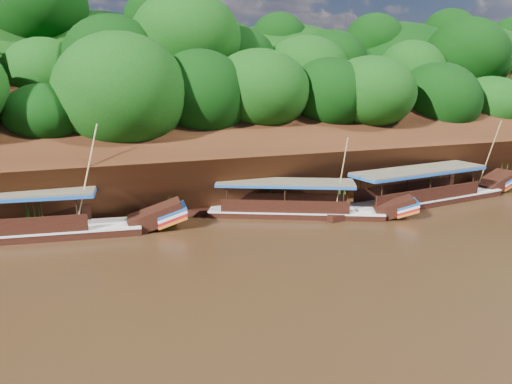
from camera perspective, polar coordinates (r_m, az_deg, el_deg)
ground at (r=24.59m, az=8.55°, el=-7.34°), size 160.00×160.00×0.00m
riverbank at (r=44.70m, az=-5.89°, el=4.53°), size 120.00×30.06×19.40m
boat_0 at (r=36.60m, az=19.70°, el=-0.23°), size 15.40×4.08×5.99m
boat_1 at (r=31.19m, az=5.77°, el=-1.86°), size 12.29×7.11×5.45m
boat_2 at (r=29.64m, az=-24.80°, el=-3.69°), size 16.47×4.28×6.49m
reeds at (r=31.32m, az=-6.16°, el=-0.98°), size 50.86×2.11×2.29m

